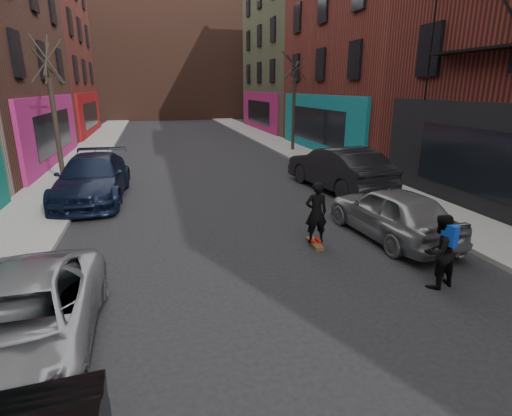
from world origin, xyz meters
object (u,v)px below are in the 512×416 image
tree_left_far (52,101)px  parked_left_end (93,178)px  skateboarder (316,213)px  parked_right_end (338,168)px  parked_right_far (392,212)px  pedestrian (440,251)px  skateboard (315,244)px  tree_right_far (294,94)px  parked_left_far (17,325)px

tree_left_far → parked_left_end: bearing=-62.3°
skateboarder → parked_right_end: bearing=-117.4°
parked_right_far → pedestrian: 2.79m
skateboard → tree_right_far: bearing=75.9°
parked_left_end → parked_right_far: parked_left_end is taller
tree_left_far → tree_right_far: (12.40, 6.00, 0.15)m
parked_right_end → tree_right_far: bearing=-107.2°
tree_left_far → skateboarder: bearing=-50.1°
parked_left_far → parked_left_end: 9.31m
tree_left_far → parked_right_far: 13.68m
skateboarder → pedestrian: size_ratio=1.03×
skateboard → parked_left_end: bearing=138.1°
parked_left_end → skateboard: (6.06, -6.11, -0.75)m
parked_left_end → skateboarder: 8.60m
skateboard → parked_right_far: bearing=4.1°
pedestrian → parked_left_far: bearing=-7.7°
tree_left_far → skateboard: (7.66, -9.15, -3.33)m
parked_right_far → parked_right_end: parked_right_end is taller
tree_left_far → parked_left_end: (1.60, -3.04, -2.58)m
tree_left_far → parked_left_end: size_ratio=1.18×
parked_left_end → parked_right_far: bearing=-33.8°
tree_left_far → skateboard: tree_left_far is taller
skateboard → parked_right_end: bearing=62.6°
parked_left_far → skateboard: bearing=27.1°
parked_right_end → parked_right_far: bearing=71.8°
skateboarder → parked_left_far: bearing=31.6°
parked_left_far → skateboard: size_ratio=5.78×
parked_right_far → skateboarder: size_ratio=2.64×
tree_right_far → parked_right_far: (-2.55, -15.11, -2.81)m
parked_left_far → tree_left_far: bearing=96.7°
parked_right_end → pedestrian: size_ratio=3.39×
parked_left_far → pedestrian: bearing=2.9°
pedestrian → parked_left_end: bearing=-60.9°
parked_left_end → skateboarder: size_ratio=3.46×
parked_left_far → skateboard: parked_left_far is taller
skateboard → skateboarder: 0.85m
tree_left_far → parked_left_far: size_ratio=1.41×
tree_right_far → skateboard: (-4.74, -15.15, -3.48)m
parked_left_far → parked_right_end: 12.44m
tree_right_far → pedestrian: size_ratio=4.40×
parked_left_far → tree_right_far: bearing=58.6°
parked_left_end → pedestrian: (7.60, -8.78, -0.01)m
parked_left_end → skateboarder: skateboarder is taller
tree_right_far → parked_right_far: tree_right_far is taller
tree_right_far → parked_left_end: bearing=-140.1°
parked_left_far → pedestrian: pedestrian is taller
tree_right_far → pedestrian: 18.32m
tree_right_far → pedestrian: (-3.20, -17.82, -2.75)m
parked_right_far → parked_right_end: 5.34m
parked_right_far → skateboarder: skateboarder is taller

